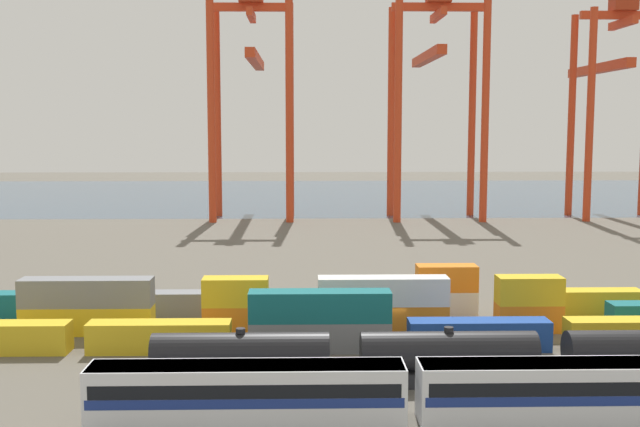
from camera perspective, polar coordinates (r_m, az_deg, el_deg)
name	(u,v)px	position (r m, az deg, el deg)	size (l,w,h in m)	color
ground_plane	(360,259)	(111.80, 2.95, -3.37)	(420.00, 420.00, 0.00)	#5B564C
harbour_water	(332,195)	(214.87, 0.89, 1.39)	(400.00, 110.00, 0.01)	#384C60
passenger_train	(412,390)	(51.57, 6.78, -12.81)	(41.72, 3.14, 3.90)	silver
shipping_container_1	(160,337)	(67.84, -11.76, -8.90)	(12.10, 2.44, 2.60)	gold
shipping_container_2	(320,336)	(66.75, -0.01, -9.02)	(12.10, 2.44, 2.60)	slate
shipping_container_3	(320,306)	(66.10, -0.01, -6.84)	(12.10, 2.44, 2.60)	#146066
shipping_container_4	(479,335)	(68.43, 11.63, -8.76)	(12.10, 2.44, 2.60)	#1C4299
shipping_container_5	(636,334)	(72.68, 22.29, -8.22)	(12.10, 2.44, 2.60)	gold
shipping_container_7	(88,320)	(75.16, -16.78, -7.52)	(12.10, 2.44, 2.60)	gold
shipping_container_8	(87,292)	(74.59, -16.85, -5.59)	(12.10, 2.44, 2.60)	slate
shipping_container_9	(236,319)	(72.75, -6.23, -7.75)	(6.04, 2.44, 2.60)	orange
shipping_container_10	(236,292)	(72.15, -6.26, -5.75)	(6.04, 2.44, 2.60)	gold
shipping_container_11	(383,318)	(72.87, 4.66, -7.71)	(12.10, 2.44, 2.60)	orange
shipping_container_12	(383,291)	(72.28, 4.68, -5.71)	(12.10, 2.44, 2.60)	silver
shipping_container_13	(528,317)	(75.52, 15.14, -7.41)	(6.04, 2.44, 2.60)	orange
shipping_container_14	(529,290)	(74.95, 15.19, -5.48)	(6.04, 2.44, 2.60)	gold
shipping_container_19	(33,305)	(82.76, -20.40, -6.37)	(12.10, 2.44, 2.60)	#146066
shipping_container_20	(172,305)	(79.35, -10.86, -6.62)	(12.10, 2.44, 2.60)	slate
shipping_container_21	(310,304)	(78.27, -0.77, -6.69)	(12.10, 2.44, 2.60)	#146066
shipping_container_22	(446,303)	(79.60, 9.30, -6.55)	(6.04, 2.44, 2.60)	silver
shipping_container_23	(447,278)	(79.06, 9.33, -4.71)	(6.04, 2.44, 2.60)	orange
shipping_container_24	(581,302)	(83.25, 18.74, -6.24)	(12.10, 2.44, 2.60)	gold
gantry_crane_west	(253,81)	(161.94, -4.99, 9.72)	(16.93, 37.59, 46.77)	red
gantry_crane_central	(435,80)	(163.69, 8.48, 9.73)	(18.85, 36.44, 46.92)	red
gantry_crane_east	(615,86)	(173.91, 20.95, 8.77)	(17.47, 34.92, 45.44)	red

